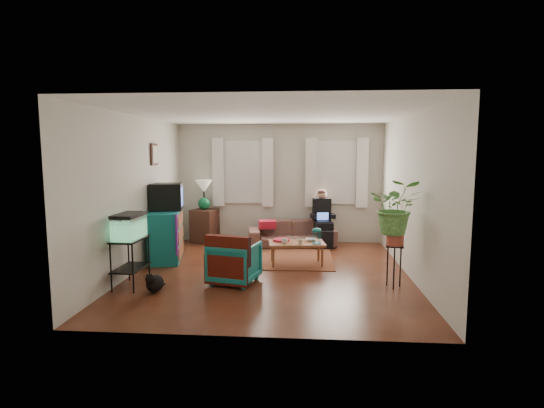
# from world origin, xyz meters

# --- Properties ---
(floor) EXTENTS (4.50, 5.00, 0.01)m
(floor) POSITION_xyz_m (0.00, 0.00, 0.00)
(floor) COLOR #4F2B14
(floor) RESTS_ON ground
(ceiling) EXTENTS (4.50, 5.00, 0.01)m
(ceiling) POSITION_xyz_m (0.00, 0.00, 2.60)
(ceiling) COLOR white
(ceiling) RESTS_ON wall_back
(wall_back) EXTENTS (4.50, 0.01, 2.60)m
(wall_back) POSITION_xyz_m (0.00, 2.50, 1.30)
(wall_back) COLOR silver
(wall_back) RESTS_ON floor
(wall_front) EXTENTS (4.50, 0.01, 2.60)m
(wall_front) POSITION_xyz_m (0.00, -2.50, 1.30)
(wall_front) COLOR silver
(wall_front) RESTS_ON floor
(wall_left) EXTENTS (0.01, 5.00, 2.60)m
(wall_left) POSITION_xyz_m (-2.25, 0.00, 1.30)
(wall_left) COLOR silver
(wall_left) RESTS_ON floor
(wall_right) EXTENTS (0.01, 5.00, 2.60)m
(wall_right) POSITION_xyz_m (2.25, 0.00, 1.30)
(wall_right) COLOR silver
(wall_right) RESTS_ON floor
(window_left) EXTENTS (1.08, 0.04, 1.38)m
(window_left) POSITION_xyz_m (-0.80, 2.48, 1.55)
(window_left) COLOR white
(window_left) RESTS_ON wall_back
(window_right) EXTENTS (1.08, 0.04, 1.38)m
(window_right) POSITION_xyz_m (1.25, 2.48, 1.55)
(window_right) COLOR white
(window_right) RESTS_ON wall_back
(curtains_left) EXTENTS (1.36, 0.06, 1.50)m
(curtains_left) POSITION_xyz_m (-0.80, 2.40, 1.55)
(curtains_left) COLOR white
(curtains_left) RESTS_ON wall_back
(curtains_right) EXTENTS (1.36, 0.06, 1.50)m
(curtains_right) POSITION_xyz_m (1.25, 2.40, 1.55)
(curtains_right) COLOR white
(curtains_right) RESTS_ON wall_back
(picture_frame) EXTENTS (0.04, 0.32, 0.40)m
(picture_frame) POSITION_xyz_m (-2.21, 0.85, 1.95)
(picture_frame) COLOR #3D2616
(picture_frame) RESTS_ON wall_left
(area_rug) EXTENTS (2.02, 1.62, 0.01)m
(area_rug) POSITION_xyz_m (0.09, 0.89, 0.01)
(area_rug) COLOR maroon
(area_rug) RESTS_ON floor
(sofa) EXTENTS (1.93, 1.02, 0.72)m
(sofa) POSITION_xyz_m (0.30, 2.05, 0.36)
(sofa) COLOR brown
(sofa) RESTS_ON floor
(seated_person) EXTENTS (0.55, 0.63, 1.09)m
(seated_person) POSITION_xyz_m (0.95, 2.16, 0.55)
(seated_person) COLOR black
(seated_person) RESTS_ON sofa
(side_table) EXTENTS (0.61, 0.61, 0.73)m
(side_table) POSITION_xyz_m (-1.65, 2.29, 0.36)
(side_table) COLOR #3D2B17
(side_table) RESTS_ON floor
(table_lamp) EXTENTS (0.46, 0.46, 0.67)m
(table_lamp) POSITION_xyz_m (-1.65, 2.29, 1.04)
(table_lamp) COLOR white
(table_lamp) RESTS_ON side_table
(dresser) EXTENTS (0.71, 1.11, 0.93)m
(dresser) POSITION_xyz_m (-1.99, 0.67, 0.46)
(dresser) COLOR #106264
(dresser) RESTS_ON floor
(crt_tv) EXTENTS (0.66, 0.62, 0.49)m
(crt_tv) POSITION_xyz_m (-1.99, 0.77, 1.17)
(crt_tv) COLOR black
(crt_tv) RESTS_ON dresser
(aquarium_stand) EXTENTS (0.38, 0.66, 0.73)m
(aquarium_stand) POSITION_xyz_m (-2.00, -0.92, 0.36)
(aquarium_stand) COLOR black
(aquarium_stand) RESTS_ON floor
(aquarium) EXTENTS (0.34, 0.60, 0.38)m
(aquarium) POSITION_xyz_m (-2.00, -0.92, 0.92)
(aquarium) COLOR #7FD899
(aquarium) RESTS_ON aquarium_stand
(black_cat) EXTENTS (0.28, 0.39, 0.31)m
(black_cat) POSITION_xyz_m (-1.56, -1.13, 0.15)
(black_cat) COLOR black
(black_cat) RESTS_ON floor
(armchair) EXTENTS (0.81, 0.77, 0.69)m
(armchair) POSITION_xyz_m (-0.50, -0.58, 0.35)
(armchair) COLOR #127071
(armchair) RESTS_ON floor
(serape_throw) EXTENTS (0.71, 0.32, 0.57)m
(serape_throw) POSITION_xyz_m (-0.56, -0.84, 0.49)
(serape_throw) COLOR #9E0A0A
(serape_throw) RESTS_ON armchair
(coffee_table) EXTENTS (1.03, 0.65, 0.40)m
(coffee_table) POSITION_xyz_m (0.43, 0.53, 0.20)
(coffee_table) COLOR brown
(coffee_table) RESTS_ON floor
(cup_a) EXTENTS (0.12, 0.12, 0.09)m
(cup_a) POSITION_xyz_m (0.22, 0.41, 0.45)
(cup_a) COLOR white
(cup_a) RESTS_ON coffee_table
(cup_b) EXTENTS (0.10, 0.10, 0.08)m
(cup_b) POSITION_xyz_m (0.49, 0.37, 0.45)
(cup_b) COLOR beige
(cup_b) RESTS_ON coffee_table
(bowl) EXTENTS (0.21, 0.21, 0.05)m
(bowl) POSITION_xyz_m (0.68, 0.65, 0.43)
(bowl) COLOR white
(bowl) RESTS_ON coffee_table
(snack_tray) EXTENTS (0.34, 0.34, 0.04)m
(snack_tray) POSITION_xyz_m (0.15, 0.63, 0.42)
(snack_tray) COLOR #B21414
(snack_tray) RESTS_ON coffee_table
(birdcage) EXTENTS (0.18, 0.18, 0.28)m
(birdcage) POSITION_xyz_m (0.78, 0.44, 0.55)
(birdcage) COLOR #115B6B
(birdcage) RESTS_ON coffee_table
(plant_stand) EXTENTS (0.32, 0.32, 0.64)m
(plant_stand) POSITION_xyz_m (1.89, -0.65, 0.32)
(plant_stand) COLOR black
(plant_stand) RESTS_ON floor
(potted_plant) EXTENTS (0.83, 0.75, 0.81)m
(potted_plant) POSITION_xyz_m (1.89, -0.65, 1.08)
(potted_plant) COLOR #599947
(potted_plant) RESTS_ON plant_stand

